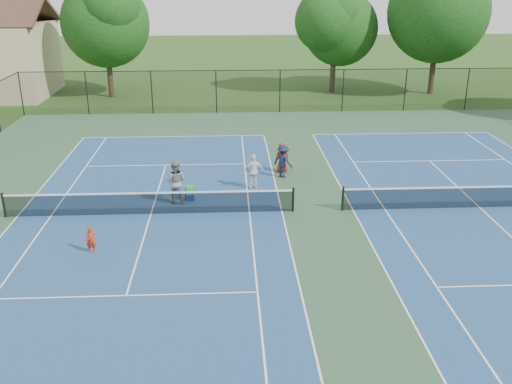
{
  "coord_description": "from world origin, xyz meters",
  "views": [
    {
      "loc": [
        -3.72,
        -21.99,
        9.5
      ],
      "look_at": [
        -2.66,
        -1.0,
        1.3
      ],
      "focal_mm": 40.0,
      "sensor_mm": 36.0,
      "label": 1
    }
  ],
  "objects_px": {
    "bystander_a": "(254,172)",
    "tree_back_d": "(439,7)",
    "tree_back_a": "(105,19)",
    "bystander_c": "(282,158)",
    "child_player": "(91,240)",
    "ball_hopper": "(189,190)",
    "instructor": "(176,182)",
    "ball_crate": "(190,197)",
    "bystander_b": "(283,161)",
    "tree_back_c": "(335,24)"
  },
  "relations": [
    {
      "from": "tree_back_c",
      "to": "instructor",
      "type": "relative_size",
      "value": 4.32
    },
    {
      "from": "tree_back_a",
      "to": "tree_back_d",
      "type": "distance_m",
      "value": 26.01
    },
    {
      "from": "tree_back_a",
      "to": "ball_hopper",
      "type": "bearing_deg",
      "value": -71.5
    },
    {
      "from": "bystander_a",
      "to": "tree_back_d",
      "type": "bearing_deg",
      "value": -141.06
    },
    {
      "from": "tree_back_a",
      "to": "instructor",
      "type": "bearing_deg",
      "value": -72.98
    },
    {
      "from": "child_player",
      "to": "ball_hopper",
      "type": "xyz_separation_m",
      "value": [
        3.23,
        4.86,
        -0.03
      ]
    },
    {
      "from": "tree_back_d",
      "to": "bystander_a",
      "type": "bearing_deg",
      "value": -126.3
    },
    {
      "from": "child_player",
      "to": "instructor",
      "type": "height_order",
      "value": "instructor"
    },
    {
      "from": "child_player",
      "to": "bystander_c",
      "type": "height_order",
      "value": "bystander_c"
    },
    {
      "from": "child_player",
      "to": "ball_hopper",
      "type": "relative_size",
      "value": 2.66
    },
    {
      "from": "tree_back_c",
      "to": "bystander_b",
      "type": "bearing_deg",
      "value": -106.33
    },
    {
      "from": "ball_crate",
      "to": "tree_back_a",
      "type": "bearing_deg",
      "value": 108.5
    },
    {
      "from": "bystander_b",
      "to": "instructor",
      "type": "bearing_deg",
      "value": 70.57
    },
    {
      "from": "instructor",
      "to": "bystander_b",
      "type": "xyz_separation_m",
      "value": [
        4.96,
        3.06,
        -0.16
      ]
    },
    {
      "from": "tree_back_a",
      "to": "bystander_b",
      "type": "relative_size",
      "value": 5.6
    },
    {
      "from": "child_player",
      "to": "tree_back_c",
      "type": "bearing_deg",
      "value": 59.23
    },
    {
      "from": "bystander_c",
      "to": "child_player",
      "type": "bearing_deg",
      "value": 33.36
    },
    {
      "from": "ball_crate",
      "to": "ball_hopper",
      "type": "relative_size",
      "value": 1.01
    },
    {
      "from": "tree_back_a",
      "to": "bystander_b",
      "type": "xyz_separation_m",
      "value": [
        11.93,
        -19.71,
        -5.22
      ]
    },
    {
      "from": "ball_hopper",
      "to": "child_player",
      "type": "bearing_deg",
      "value": -123.56
    },
    {
      "from": "tree_back_d",
      "to": "ball_crate",
      "type": "relative_size",
      "value": 27.33
    },
    {
      "from": "bystander_a",
      "to": "ball_hopper",
      "type": "distance_m",
      "value": 3.2
    },
    {
      "from": "tree_back_d",
      "to": "child_player",
      "type": "distance_m",
      "value": 35.5
    },
    {
      "from": "tree_back_a",
      "to": "tree_back_d",
      "type": "height_order",
      "value": "tree_back_d"
    },
    {
      "from": "instructor",
      "to": "ball_hopper",
      "type": "height_order",
      "value": "instructor"
    },
    {
      "from": "instructor",
      "to": "ball_hopper",
      "type": "xyz_separation_m",
      "value": [
        0.56,
        0.26,
        -0.51
      ]
    },
    {
      "from": "tree_back_c",
      "to": "instructor",
      "type": "bearing_deg",
      "value": -114.89
    },
    {
      "from": "child_player",
      "to": "instructor",
      "type": "xyz_separation_m",
      "value": [
        2.66,
        4.61,
        0.48
      ]
    },
    {
      "from": "tree_back_c",
      "to": "ball_hopper",
      "type": "relative_size",
      "value": 22.42
    },
    {
      "from": "bystander_c",
      "to": "ball_crate",
      "type": "relative_size",
      "value": 3.95
    },
    {
      "from": "tree_back_d",
      "to": "ball_crate",
      "type": "bearing_deg",
      "value": -129.36
    },
    {
      "from": "child_player",
      "to": "bystander_c",
      "type": "relative_size",
      "value": 0.66
    },
    {
      "from": "ball_crate",
      "to": "ball_hopper",
      "type": "distance_m",
      "value": 0.33
    },
    {
      "from": "bystander_b",
      "to": "ball_crate",
      "type": "relative_size",
      "value": 4.31
    },
    {
      "from": "tree_back_d",
      "to": "ball_crate",
      "type": "xyz_separation_m",
      "value": [
        -18.47,
        -22.51,
        -6.69
      ]
    },
    {
      "from": "child_player",
      "to": "ball_crate",
      "type": "relative_size",
      "value": 2.62
    },
    {
      "from": "tree_back_a",
      "to": "bystander_a",
      "type": "xyz_separation_m",
      "value": [
        10.42,
        -21.2,
        -5.21
      ]
    },
    {
      "from": "tree_back_c",
      "to": "bystander_a",
      "type": "distance_m",
      "value": 23.92
    },
    {
      "from": "bystander_c",
      "to": "tree_back_c",
      "type": "bearing_deg",
      "value": -121.37
    },
    {
      "from": "bystander_a",
      "to": "ball_crate",
      "type": "bearing_deg",
      "value": 9.61
    },
    {
      "from": "tree_back_c",
      "to": "child_player",
      "type": "distance_m",
      "value": 31.9
    },
    {
      "from": "child_player",
      "to": "instructor",
      "type": "bearing_deg",
      "value": 54.95
    },
    {
      "from": "tree_back_c",
      "to": "ball_hopper",
      "type": "bearing_deg",
      "value": -114.0
    },
    {
      "from": "bystander_a",
      "to": "bystander_c",
      "type": "bearing_deg",
      "value": -138.68
    },
    {
      "from": "tree_back_d",
      "to": "child_player",
      "type": "height_order",
      "value": "tree_back_d"
    },
    {
      "from": "tree_back_c",
      "to": "ball_hopper",
      "type": "xyz_separation_m",
      "value": [
        -10.47,
        -23.51,
        -5.02
      ]
    },
    {
      "from": "bystander_a",
      "to": "ball_crate",
      "type": "xyz_separation_m",
      "value": [
        -2.89,
        -1.31,
        -0.69
      ]
    },
    {
      "from": "tree_back_a",
      "to": "tree_back_d",
      "type": "xyz_separation_m",
      "value": [
        26.0,
        0.0,
        0.79
      ]
    },
    {
      "from": "tree_back_a",
      "to": "bystander_c",
      "type": "distance_m",
      "value": 23.01
    },
    {
      "from": "tree_back_a",
      "to": "tree_back_d",
      "type": "relative_size",
      "value": 0.88
    }
  ]
}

